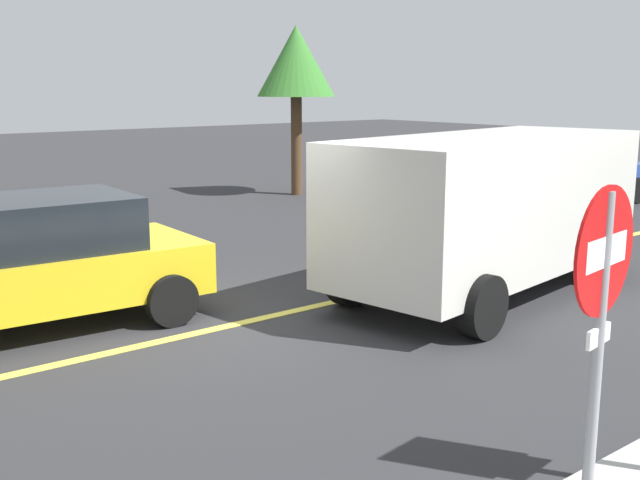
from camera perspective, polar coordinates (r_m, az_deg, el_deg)
The scene contains 7 objects.
ground_plane at distance 9.64m, azimuth -5.11°, elevation -6.01°, with size 80.00×80.00×0.00m, color #2D2D30.
lane_marking_centre at distance 11.50m, azimuth 7.44°, elevation -3.14°, with size 28.00×0.16×0.01m, color #E0D14C.
stop_sign at distance 4.72m, azimuth 20.03°, elevation -5.09°, with size 0.75×0.13×2.34m.
white_van at distance 10.89m, azimuth 12.48°, elevation 2.65°, with size 5.44×2.86×2.20m.
car_yellow_crossing at distance 9.84m, azimuth -19.96°, elevation -1.52°, with size 3.96×2.25×1.57m.
car_blue_mid_road at distance 20.00m, azimuth 18.11°, elevation 4.90°, with size 4.31×2.46×1.59m.
tree_left_verge at distance 20.36m, azimuth -1.79°, elevation 12.93°, with size 2.03×2.03×4.38m.
Camera 1 is at (-5.06, -7.67, 2.88)m, focal length 43.24 mm.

